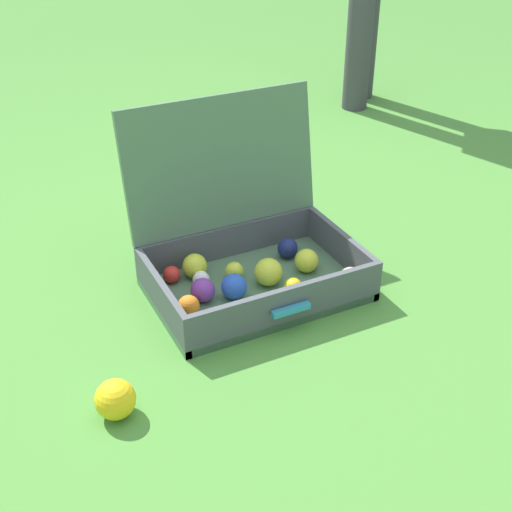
{
  "coord_description": "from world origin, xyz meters",
  "views": [
    {
      "loc": [
        -0.72,
        -1.41,
        1.14
      ],
      "look_at": [
        0.02,
        0.08,
        0.12
      ],
      "focal_mm": 48.44,
      "sensor_mm": 36.0,
      "label": 1
    }
  ],
  "objects": [
    {
      "name": "ground_plane",
      "position": [
        0.0,
        0.0,
        0.0
      ],
      "size": [
        16.0,
        16.0,
        0.0
      ],
      "primitive_type": "plane",
      "color": "#4C8C38"
    },
    {
      "name": "stray_ball_on_grass",
      "position": [
        -0.49,
        -0.23,
        0.05
      ],
      "size": [
        0.09,
        0.09,
        0.09
      ],
      "primitive_type": "sphere",
      "color": "yellow",
      "rests_on": "ground"
    },
    {
      "name": "open_suitcase",
      "position": [
        0.02,
        0.13,
        0.11
      ],
      "size": [
        0.59,
        0.49,
        0.51
      ],
      "color": "#4C7051",
      "rests_on": "ground"
    }
  ]
}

